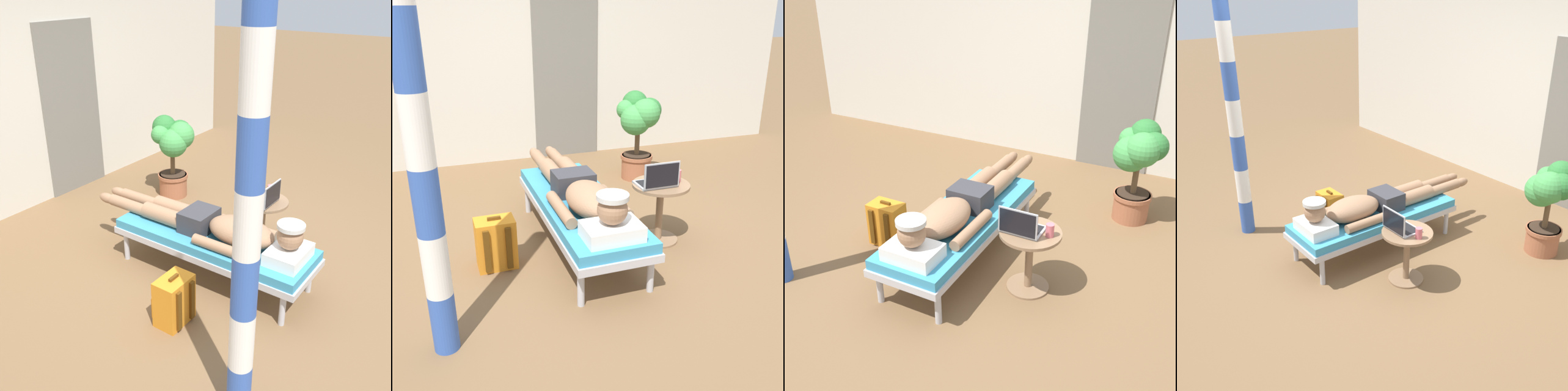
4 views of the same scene
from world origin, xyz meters
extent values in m
plane|color=brown|center=(0.00, 0.00, 0.00)|extent=(40.00, 40.00, 0.00)
cube|color=beige|center=(-0.18, 2.62, 1.35)|extent=(7.60, 0.20, 2.70)
cube|color=slate|center=(0.48, 2.51, 1.02)|extent=(0.84, 0.03, 2.04)
cylinder|color=#B7B7BC|center=(-0.44, 0.82, 0.14)|extent=(0.05, 0.05, 0.28)
cylinder|color=#B7B7BC|center=(0.08, 0.82, 0.14)|extent=(0.05, 0.05, 0.28)
cylinder|color=#B7B7BC|center=(-0.44, -0.81, 0.14)|extent=(0.05, 0.05, 0.28)
cylinder|color=#B7B7BC|center=(0.08, -0.81, 0.14)|extent=(0.05, 0.05, 0.28)
cube|color=#B7B7BC|center=(-0.18, 0.01, 0.31)|extent=(0.62, 1.83, 0.06)
cube|color=teal|center=(-0.18, 0.01, 0.38)|extent=(0.60, 1.80, 0.08)
cube|color=white|center=(-0.18, -0.71, 0.47)|extent=(0.40, 0.28, 0.11)
sphere|color=#997051|center=(-0.18, -0.71, 0.64)|extent=(0.21, 0.21, 0.21)
cylinder|color=silver|center=(-0.18, -0.71, 0.73)|extent=(0.22, 0.22, 0.03)
ellipsoid|color=#997051|center=(-0.18, -0.27, 0.54)|extent=(0.35, 0.60, 0.23)
cylinder|color=#997051|center=(-0.40, -0.22, 0.46)|extent=(0.09, 0.55, 0.09)
cylinder|color=#997051|center=(0.04, -0.22, 0.46)|extent=(0.09, 0.55, 0.09)
cube|color=#333338|center=(-0.18, 0.16, 0.52)|extent=(0.33, 0.26, 0.19)
cylinder|color=#997051|center=(-0.26, 0.50, 0.49)|extent=(0.15, 0.42, 0.15)
cylinder|color=#997051|center=(-0.26, 0.93, 0.47)|extent=(0.11, 0.44, 0.11)
ellipsoid|color=#997051|center=(-0.26, 1.22, 0.47)|extent=(0.09, 0.20, 0.10)
cylinder|color=#997051|center=(-0.09, 0.50, 0.49)|extent=(0.15, 0.42, 0.15)
cylinder|color=#997051|center=(-0.09, 0.93, 0.47)|extent=(0.11, 0.44, 0.11)
ellipsoid|color=#997051|center=(-0.09, 1.22, 0.47)|extent=(0.09, 0.20, 0.10)
cylinder|color=#8C6B4C|center=(0.50, -0.13, 0.01)|extent=(0.34, 0.34, 0.02)
cylinder|color=#8C6B4C|center=(0.50, -0.13, 0.26)|extent=(0.06, 0.06, 0.48)
cylinder|color=#8C6B4C|center=(0.50, -0.13, 0.51)|extent=(0.48, 0.48, 0.02)
cube|color=#A5A8AD|center=(0.44, -0.13, 0.53)|extent=(0.31, 0.22, 0.02)
cube|color=black|center=(0.44, -0.12, 0.54)|extent=(0.27, 0.15, 0.00)
cube|color=#A5A8AD|center=(0.44, -0.24, 0.64)|extent=(0.31, 0.01, 0.21)
cube|color=black|center=(0.44, -0.25, 0.64)|extent=(0.29, 0.00, 0.19)
cylinder|color=#D86672|center=(0.65, -0.12, 0.57)|extent=(0.06, 0.06, 0.10)
cube|color=orange|center=(-0.89, -0.10, 0.20)|extent=(0.30, 0.20, 0.40)
cube|color=orange|center=(-0.89, 0.02, 0.13)|extent=(0.23, 0.04, 0.18)
cube|color=#56330C|center=(-0.97, -0.21, 0.20)|extent=(0.04, 0.02, 0.34)
cube|color=#56330C|center=(-0.81, -0.21, 0.20)|extent=(0.04, 0.02, 0.34)
cube|color=#56330C|center=(-0.89, -0.10, 0.41)|extent=(0.10, 0.02, 0.02)
cylinder|color=#9E5B3D|center=(0.97, 1.36, 0.14)|extent=(0.34, 0.34, 0.28)
cylinder|color=#9E5B3D|center=(0.97, 1.36, 0.26)|extent=(0.37, 0.37, 0.04)
cylinder|color=#332319|center=(0.97, 1.36, 0.29)|extent=(0.31, 0.31, 0.01)
cylinder|color=brown|center=(0.97, 1.36, 0.48)|extent=(0.06, 0.06, 0.40)
sphere|color=#2D7233|center=(1.10, 1.34, 0.80)|extent=(0.27, 0.27, 0.27)
sphere|color=#2D7233|center=(0.98, 1.49, 0.85)|extent=(0.29, 0.29, 0.29)
sphere|color=#429347|center=(0.86, 1.45, 0.80)|extent=(0.22, 0.22, 0.22)
sphere|color=#429347|center=(0.91, 1.30, 0.71)|extent=(0.34, 0.34, 0.34)
sphere|color=#429347|center=(1.01, 1.26, 0.78)|extent=(0.32, 0.32, 0.32)
cylinder|color=#3359B2|center=(-1.33, -0.95, 0.19)|extent=(0.15, 0.15, 0.38)
cylinder|color=white|center=(-1.33, -0.95, 0.57)|extent=(0.15, 0.15, 0.38)
cylinder|color=#3359B2|center=(-1.33, -0.95, 0.95)|extent=(0.15, 0.15, 0.38)
cylinder|color=white|center=(-1.33, -0.95, 1.34)|extent=(0.15, 0.15, 0.38)
cylinder|color=#3359B2|center=(-1.33, -0.95, 1.72)|extent=(0.15, 0.15, 0.38)
cylinder|color=white|center=(-1.33, -0.95, 2.10)|extent=(0.15, 0.15, 0.38)
camera|label=1|loc=(-3.18, -1.94, 2.48)|focal=42.87mm
camera|label=2|loc=(-1.28, -3.35, 1.93)|focal=43.11mm
camera|label=3|loc=(1.64, -3.15, 2.51)|focal=45.73mm
camera|label=4|loc=(3.37, -2.69, 2.67)|focal=43.63mm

